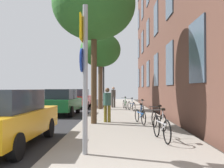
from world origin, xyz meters
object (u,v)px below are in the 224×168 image
(traffic_light, at_px, (103,75))
(bicycle_4, at_px, (131,105))
(tree_far, at_px, (100,50))
(bicycle_1, at_px, (158,120))
(bicycle_3, at_px, (142,110))
(pedestrian_1, at_px, (113,96))
(bicycle_0, at_px, (161,128))
(tree_near, at_px, (94,5))
(car_2, at_px, (79,98))
(pedestrian_0, at_px, (107,102))
(bicycle_2, at_px, (140,116))
(car_0, at_px, (7,117))
(sign_post, at_px, (84,69))
(car_1, at_px, (62,102))
(bicycle_5, at_px, (125,104))

(traffic_light, distance_m, bicycle_4, 4.97)
(tree_far, xyz_separation_m, bicycle_1, (2.77, -9.26, -4.10))
(bicycle_3, xyz_separation_m, pedestrian_1, (-1.62, 6.91, 0.59))
(bicycle_0, distance_m, bicycle_1, 1.95)
(traffic_light, xyz_separation_m, tree_near, (0.17, -10.20, 2.57))
(car_2, bearing_deg, bicycle_1, -67.89)
(bicycle_1, bearing_deg, tree_far, 106.64)
(bicycle_4, distance_m, pedestrian_0, 6.20)
(traffic_light, xyz_separation_m, bicycle_2, (2.21, -10.19, -2.36))
(tree_near, bearing_deg, bicycle_0, -56.49)
(car_0, bearing_deg, pedestrian_1, 77.75)
(tree_near, bearing_deg, car_2, 102.18)
(sign_post, bearing_deg, car_1, 105.28)
(car_2, bearing_deg, tree_far, -51.26)
(bicycle_5, bearing_deg, tree_near, -101.94)
(bicycle_5, relative_size, pedestrian_0, 1.02)
(tree_far, height_order, car_2, tree_far)
(bicycle_4, bearing_deg, bicycle_0, -88.64)
(traffic_light, bearing_deg, pedestrian_0, -85.63)
(bicycle_0, height_order, bicycle_4, bicycle_0)
(car_1, bearing_deg, traffic_light, 68.98)
(bicycle_2, distance_m, car_2, 11.03)
(bicycle_2, bearing_deg, sign_post, -109.75)
(bicycle_0, bearing_deg, bicycle_4, 91.36)
(pedestrian_1, bearing_deg, tree_far, -120.46)
(bicycle_0, relative_size, pedestrian_1, 1.02)
(tree_far, xyz_separation_m, car_2, (-2.01, 2.51, -3.74))
(traffic_light, distance_m, tree_near, 10.52)
(bicycle_5, bearing_deg, pedestrian_0, -98.37)
(tree_far, xyz_separation_m, pedestrian_1, (0.96, 1.64, -3.49))
(car_1, bearing_deg, pedestrian_1, 57.13)
(bicycle_2, height_order, bicycle_5, bicycle_5)
(bicycle_3, xyz_separation_m, pedestrian_0, (-1.82, -1.97, 0.52))
(car_2, bearing_deg, traffic_light, 0.33)
(bicycle_4, bearing_deg, bicycle_2, -90.34)
(sign_post, distance_m, tree_far, 12.99)
(bicycle_1, bearing_deg, car_1, 129.45)
(bicycle_1, bearing_deg, bicycle_2, 108.44)
(pedestrian_1, distance_m, car_0, 13.55)
(sign_post, bearing_deg, bicycle_4, 80.80)
(car_1, bearing_deg, bicycle_1, -50.55)
(bicycle_2, bearing_deg, bicycle_5, 92.61)
(bicycle_5, xyz_separation_m, car_0, (-3.79, -11.89, 0.36))
(sign_post, xyz_separation_m, bicycle_4, (1.86, 11.51, -1.65))
(traffic_light, distance_m, bicycle_3, 8.52)
(tree_near, bearing_deg, bicycle_1, -31.39)
(bicycle_1, bearing_deg, car_0, -153.40)
(bicycle_1, height_order, car_2, car_2)
(bicycle_0, relative_size, bicycle_1, 1.05)
(bicycle_4, bearing_deg, tree_near, -107.93)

